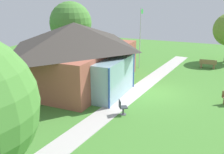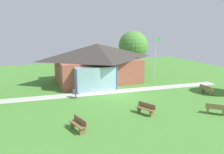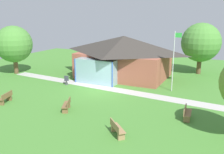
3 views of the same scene
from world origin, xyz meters
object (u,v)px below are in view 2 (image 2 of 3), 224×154
Objects in this scene: flagpole at (155,57)px; bench_front_left at (78,125)px; bench_lawn_far_right at (207,90)px; tree_behind_pavilion_right at (133,46)px; pavilion at (97,62)px; bench_front_center at (146,109)px; patio_chair_west at (75,94)px; bench_front_right at (216,109)px.

flagpole reaches higher than bench_front_left.
tree_behind_pavilion_right reaches higher than bench_lawn_far_right.
pavilion is at bearing -40.02° from bench_front_left.
pavilion reaches higher than bench_front_left.
bench_front_left is 5.39m from bench_front_center.
flagpole is at bearing -62.50° from bench_front_center.
bench_lawn_far_right is at bearing 129.91° from patio_chair_west.
bench_lawn_far_right is 12.81m from patio_chair_west.
tree_behind_pavilion_right is at bearing 81.00° from flagpole.
tree_behind_pavilion_right is (12.53, 17.02, 3.27)m from bench_front_left.
pavilion is 6.60× the size of bench_front_left.
bench_front_left and bench_lawn_far_right have the same top height.
patio_chair_west reaches higher than bench_lawn_far_right.
pavilion is 12.36m from bench_lawn_far_right.
bench_front_left is 0.26× the size of tree_behind_pavilion_right.
pavilion is 6.76× the size of bench_lawn_far_right.
bench_front_left and bench_front_right have the same top height.
bench_front_left is (-11.23, -8.82, -2.60)m from flagpole.
tree_behind_pavilion_right reaches higher than pavilion.
flagpole is 10.41m from bench_front_right.
tree_behind_pavilion_right reaches higher than bench_front_right.
pavilion is 14.12m from bench_front_right.
patio_chair_west reaches higher than bench_front_right.
bench_front_right is 5.30m from bench_front_center.
tree_behind_pavilion_right is at bearing -53.16° from bench_front_left.
pavilion is 6.81m from patio_chair_west.
pavilion is 11.18m from bench_front_center.
bench_front_left is at bearing 45.45° from patio_chair_west.
bench_front_center is (-4.92, 1.97, 0.00)m from bench_front_right.
bench_front_right is at bearing -97.12° from tree_behind_pavilion_right.
flagpole is at bearing -162.64° from bench_lawn_far_right.
pavilion is at bearing -140.03° from bench_lawn_far_right.
pavilion is at bearing -160.27° from patio_chair_west.
tree_behind_pavilion_right is (7.19, 16.26, 3.27)m from bench_front_center.
bench_lawn_far_right and bench_front_center have the same top height.
patio_chair_west is at bearing -109.91° from bench_lawn_far_right.
flagpole is 10.32m from bench_front_center.
flagpole is at bearing 129.48° from bench_front_right.
bench_front_left is at bearing -113.22° from pavilion.
bench_front_center is 7.08m from patio_chair_west.
patio_chair_west is at bearing -126.16° from pavilion.
flagpole is 3.48× the size of bench_front_left.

